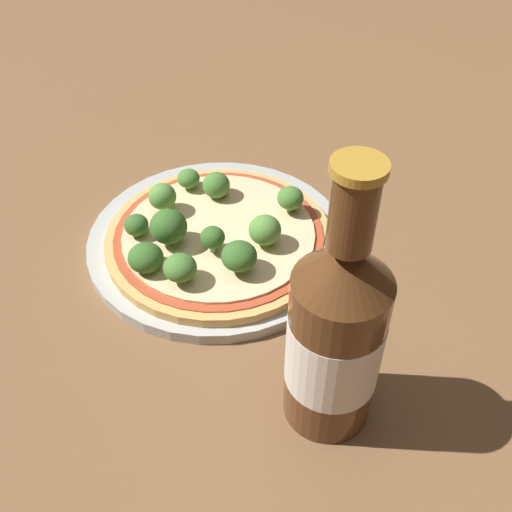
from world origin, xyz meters
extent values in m
plane|color=brown|center=(0.00, 0.00, 0.00)|extent=(3.00, 3.00, 0.00)
cylinder|color=#B2B7B2|center=(-0.02, -0.01, 0.01)|extent=(0.26, 0.26, 0.01)
cylinder|color=tan|center=(-0.01, -0.01, 0.02)|extent=(0.23, 0.23, 0.01)
cylinder|color=#B74728|center=(-0.01, -0.01, 0.02)|extent=(0.21, 0.21, 0.00)
cylinder|color=beige|center=(-0.01, -0.01, 0.02)|extent=(0.19, 0.19, 0.00)
cylinder|color=#6B8E51|center=(0.01, -0.04, 0.03)|extent=(0.01, 0.01, 0.01)
ellipsoid|color=#386628|center=(0.01, -0.04, 0.04)|extent=(0.02, 0.02, 0.02)
cylinder|color=#6B8E51|center=(-0.05, 0.03, 0.03)|extent=(0.01, 0.01, 0.01)
ellipsoid|color=#477A33|center=(-0.05, 0.03, 0.04)|extent=(0.03, 0.03, 0.03)
cylinder|color=#6B8E51|center=(0.01, -0.09, 0.03)|extent=(0.01, 0.01, 0.01)
ellipsoid|color=#477A33|center=(0.01, -0.09, 0.04)|extent=(0.03, 0.03, 0.02)
cylinder|color=#6B8E51|center=(0.03, 0.06, 0.03)|extent=(0.01, 0.01, 0.01)
ellipsoid|color=#477A33|center=(0.03, 0.06, 0.04)|extent=(0.03, 0.03, 0.02)
cylinder|color=#6B8E51|center=(-0.07, -0.02, 0.03)|extent=(0.01, 0.01, 0.01)
ellipsoid|color=#568E3D|center=(-0.07, -0.02, 0.04)|extent=(0.03, 0.03, 0.03)
cylinder|color=#6B8E51|center=(0.04, 0.00, 0.03)|extent=(0.01, 0.01, 0.01)
ellipsoid|color=#568E3D|center=(0.04, 0.00, 0.04)|extent=(0.03, 0.03, 0.03)
cylinder|color=#6B8E51|center=(-0.03, -0.06, 0.03)|extent=(0.01, 0.01, 0.01)
ellipsoid|color=#386628|center=(-0.03, -0.06, 0.05)|extent=(0.04, 0.04, 0.03)
cylinder|color=#6B8E51|center=(-0.03, -0.09, 0.03)|extent=(0.01, 0.01, 0.01)
ellipsoid|color=#386628|center=(-0.03, -0.09, 0.04)|extent=(0.03, 0.03, 0.03)
cylinder|color=#6B8E51|center=(-0.08, 0.02, 0.03)|extent=(0.01, 0.01, 0.01)
ellipsoid|color=#477A33|center=(-0.08, 0.02, 0.04)|extent=(0.02, 0.02, 0.02)
cylinder|color=#6B8E51|center=(0.04, -0.04, 0.03)|extent=(0.01, 0.01, 0.01)
ellipsoid|color=#386628|center=(0.04, -0.04, 0.04)|extent=(0.03, 0.03, 0.03)
cylinder|color=#6B8E51|center=(-0.07, -0.07, 0.03)|extent=(0.01, 0.01, 0.01)
ellipsoid|color=#386628|center=(-0.07, -0.07, 0.04)|extent=(0.02, 0.02, 0.02)
cylinder|color=#563319|center=(0.18, -0.10, 0.07)|extent=(0.07, 0.07, 0.14)
cylinder|color=silver|center=(0.18, -0.10, 0.07)|extent=(0.07, 0.07, 0.06)
cone|color=#563319|center=(0.18, -0.10, 0.16)|extent=(0.07, 0.07, 0.03)
cylinder|color=#563319|center=(0.18, -0.10, 0.20)|extent=(0.03, 0.03, 0.05)
cylinder|color=#B7892D|center=(0.18, -0.10, 0.23)|extent=(0.03, 0.03, 0.01)
camera|label=1|loc=(0.30, -0.35, 0.41)|focal=42.00mm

